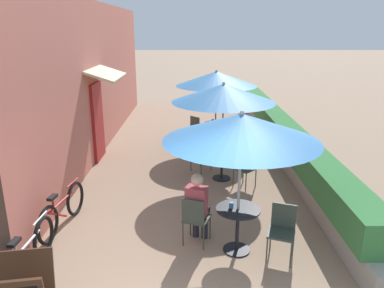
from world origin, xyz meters
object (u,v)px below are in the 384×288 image
at_px(cafe_chair_mid_left, 200,153).
at_px(coffee_cup_mid, 229,148).
at_px(cafe_chair_far_left, 214,137).
at_px(cafe_chair_far_back, 199,127).
at_px(seated_patron_near_left, 199,205).
at_px(cafe_chair_mid_right, 248,165).
at_px(cafe_chair_near_left, 196,217).
at_px(cafe_chair_far_right, 237,129).
at_px(patio_table_near, 239,222).
at_px(coffee_cup_far, 214,120).
at_px(bicycle_second, 64,210).
at_px(patio_umbrella_far, 218,79).
at_px(cafe_chair_near_right, 284,228).
at_px(patio_umbrella_near, 243,128).
at_px(coffee_cup_near, 232,205).
at_px(patio_table_far, 217,131).
at_px(bicycle_leaning, 29,255).
at_px(patio_umbrella_mid, 225,93).
at_px(patio_table_mid, 223,158).

distance_m(cafe_chair_mid_left, coffee_cup_mid, 0.86).
height_order(cafe_chair_far_left, cafe_chair_far_back, same).
relative_size(seated_patron_near_left, coffee_cup_mid, 13.89).
height_order(cafe_chair_mid_right, coffee_cup_mid, cafe_chair_mid_right).
distance_m(cafe_chair_near_left, cafe_chair_far_right, 5.80).
distance_m(patio_table_near, cafe_chair_far_left, 4.88).
relative_size(cafe_chair_mid_right, cafe_chair_far_right, 1.00).
bearing_deg(coffee_cup_far, cafe_chair_far_right, 6.68).
bearing_deg(cafe_chair_mid_left, bicycle_second, -86.64).
relative_size(patio_umbrella_far, bicycle_second, 1.40).
xyz_separation_m(cafe_chair_near_right, patio_umbrella_far, (-0.70, 5.74, 1.56)).
distance_m(patio_umbrella_near, seated_patron_near_left, 1.56).
bearing_deg(coffee_cup_near, cafe_chair_mid_left, 97.38).
xyz_separation_m(cafe_chair_mid_left, patio_table_far, (0.53, 2.07, 0.01)).
relative_size(seated_patron_near_left, cafe_chair_far_left, 1.44).
bearing_deg(coffee_cup_far, cafe_chair_near_left, -95.95).
distance_m(bicycle_leaning, bicycle_second, 1.39).
xyz_separation_m(patio_table_near, cafe_chair_mid_right, (0.52, 2.61, -0.01)).
xyz_separation_m(patio_umbrella_mid, cafe_chair_far_right, (0.65, 2.76, -1.56)).
height_order(cafe_chair_near_left, cafe_chair_far_back, same).
bearing_deg(cafe_chair_mid_right, cafe_chair_far_back, -26.59).
bearing_deg(bicycle_second, patio_table_near, -4.98).
bearing_deg(patio_table_near, cafe_chair_far_back, 95.37).
distance_m(cafe_chair_mid_left, coffee_cup_far, 2.30).
xyz_separation_m(patio_umbrella_near, cafe_chair_mid_left, (-0.56, 3.50, -1.56)).
bearing_deg(patio_table_mid, coffee_cup_far, 91.69).
xyz_separation_m(patio_table_far, bicycle_leaning, (-3.09, -6.22, -0.18)).
height_order(seated_patron_near_left, cafe_chair_far_right, seated_patron_near_left).
bearing_deg(bicycle_leaning, patio_umbrella_mid, 53.51).
bearing_deg(patio_table_mid, patio_umbrella_near, -89.66).
distance_m(cafe_chair_far_right, bicycle_leaning, 7.47).
height_order(patio_table_mid, coffee_cup_mid, coffee_cup_mid).
distance_m(patio_umbrella_mid, bicycle_leaning, 5.13).
xyz_separation_m(patio_umbrella_mid, patio_table_far, (-0.01, 2.51, -1.56)).
xyz_separation_m(patio_umbrella_near, coffee_cup_mid, (0.10, 3.02, -1.28)).
distance_m(patio_umbrella_near, patio_umbrella_mid, 3.05).
bearing_deg(patio_umbrella_near, cafe_chair_mid_right, 78.72).
bearing_deg(bicycle_second, cafe_chair_near_left, -4.89).
bearing_deg(cafe_chair_near_left, patio_umbrella_mid, 97.29).
distance_m(cafe_chair_near_left, cafe_chair_mid_right, 2.72).
relative_size(seated_patron_near_left, bicycle_second, 0.74).
bearing_deg(cafe_chair_far_left, coffee_cup_mid, -157.27).
bearing_deg(patio_table_far, cafe_chair_near_left, -96.90).
height_order(coffee_cup_near, cafe_chair_far_back, cafe_chair_far_back).
bearing_deg(patio_table_mid, coffee_cup_near, -91.70).
bearing_deg(bicycle_second, bicycle_leaning, -83.06).
relative_size(cafe_chair_near_right, coffee_cup_mid, 9.67).
relative_size(patio_umbrella_far, cafe_chair_far_back, 2.72).
relative_size(patio_table_mid, cafe_chair_far_right, 0.87).
xyz_separation_m(patio_table_near, cafe_chair_far_left, (-0.13, 4.88, -0.01)).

